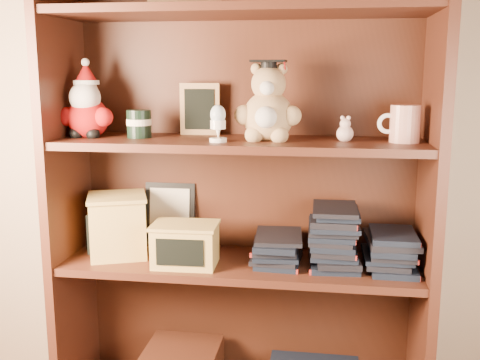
# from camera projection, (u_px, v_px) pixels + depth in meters

# --- Properties ---
(bookcase) EXTENTS (1.20, 0.35, 1.60)m
(bookcase) POSITION_uv_depth(u_px,v_px,m) (242.00, 189.00, 1.84)
(bookcase) COLOR #452013
(bookcase) RESTS_ON ground
(shelf_lower) EXTENTS (1.14, 0.33, 0.02)m
(shelf_lower) POSITION_uv_depth(u_px,v_px,m) (240.00, 264.00, 1.84)
(shelf_lower) COLOR #452013
(shelf_lower) RESTS_ON ground
(shelf_upper) EXTENTS (1.14, 0.33, 0.02)m
(shelf_upper) POSITION_uv_depth(u_px,v_px,m) (240.00, 143.00, 1.76)
(shelf_upper) COLOR #452013
(shelf_upper) RESTS_ON ground
(santa_plush) EXTENTS (0.18, 0.13, 0.26)m
(santa_plush) POSITION_uv_depth(u_px,v_px,m) (87.00, 108.00, 1.81)
(santa_plush) COLOR #A50F0F
(santa_plush) RESTS_ON shelf_upper
(teachers_tin) EXTENTS (0.08, 0.08, 0.09)m
(teachers_tin) POSITION_uv_depth(u_px,v_px,m) (139.00, 123.00, 1.80)
(teachers_tin) COLOR black
(teachers_tin) RESTS_ON shelf_upper
(chalkboard_plaque) EXTENTS (0.13, 0.07, 0.17)m
(chalkboard_plaque) POSITION_uv_depth(u_px,v_px,m) (200.00, 110.00, 1.88)
(chalkboard_plaque) COLOR #9E7547
(chalkboard_plaque) RESTS_ON shelf_upper
(egg_cup) EXTENTS (0.05, 0.05, 0.11)m
(egg_cup) POSITION_uv_depth(u_px,v_px,m) (218.00, 122.00, 1.69)
(egg_cup) COLOR white
(egg_cup) RESTS_ON shelf_upper
(grad_teddy_bear) EXTENTS (0.21, 0.18, 0.25)m
(grad_teddy_bear) POSITION_uv_depth(u_px,v_px,m) (268.00, 109.00, 1.72)
(grad_teddy_bear) COLOR tan
(grad_teddy_bear) RESTS_ON shelf_upper
(pink_figurine) EXTENTS (0.05, 0.05, 0.08)m
(pink_figurine) POSITION_uv_depth(u_px,v_px,m) (345.00, 131.00, 1.71)
(pink_figurine) COLOR beige
(pink_figurine) RESTS_ON shelf_upper
(teacher_mug) EXTENTS (0.13, 0.09, 0.11)m
(teacher_mug) POSITION_uv_depth(u_px,v_px,m) (404.00, 124.00, 1.68)
(teacher_mug) COLOR silver
(teacher_mug) RESTS_ON shelf_upper
(certificate_frame) EXTENTS (0.18, 0.05, 0.22)m
(certificate_frame) POSITION_uv_depth(u_px,v_px,m) (170.00, 214.00, 1.99)
(certificate_frame) COLOR black
(certificate_frame) RESTS_ON shelf_lower
(treats_box) EXTENTS (0.24, 0.24, 0.21)m
(treats_box) POSITION_uv_depth(u_px,v_px,m) (118.00, 225.00, 1.88)
(treats_box) COLOR tan
(treats_box) RESTS_ON shelf_lower
(pencils_box) EXTENTS (0.21, 0.16, 0.14)m
(pencils_box) POSITION_uv_depth(u_px,v_px,m) (185.00, 244.00, 1.78)
(pencils_box) COLOR tan
(pencils_box) RESTS_ON shelf_lower
(book_stack_left) EXTENTS (0.14, 0.20, 0.10)m
(book_stack_left) POSITION_uv_depth(u_px,v_px,m) (278.00, 249.00, 1.81)
(book_stack_left) COLOR black
(book_stack_left) RESTS_ON shelf_lower
(book_stack_mid) EXTENTS (0.14, 0.20, 0.19)m
(book_stack_mid) POSITION_uv_depth(u_px,v_px,m) (334.00, 237.00, 1.77)
(book_stack_mid) COLOR black
(book_stack_mid) RESTS_ON shelf_lower
(book_stack_right) EXTENTS (0.14, 0.20, 0.11)m
(book_stack_right) POSITION_uv_depth(u_px,v_px,m) (391.00, 251.00, 1.76)
(book_stack_right) COLOR black
(book_stack_right) RESTS_ON shelf_lower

